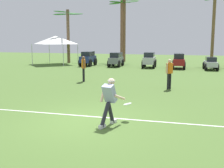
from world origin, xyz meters
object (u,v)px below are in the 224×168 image
Objects in this scene: parked_car_slot_a at (88,58)px; parked_car_slot_b at (116,59)px; parked_car_slot_c at (149,59)px; palm_tree_far_left at (68,31)px; palm_tree_left_of_centre at (122,27)px; teammate_deep at (83,66)px; frisbee_thrower at (109,99)px; parked_car_slot_d at (179,60)px; event_tent at (55,40)px; frisbee_in_flight at (128,104)px; palm_tree_right_of_centre at (124,24)px; teammate_near_sideline at (169,71)px; palm_tree_far_right at (214,22)px; parked_car_slot_e at (211,63)px.

parked_car_slot_a is 2.82m from parked_car_slot_b.
parked_car_slot_b is 3.20m from parked_car_slot_c.
palm_tree_left_of_centre is at bearing 31.33° from palm_tree_far_left.
frisbee_thrower is at bearing -62.37° from teammate_deep.
parked_car_slot_c is (-1.77, 17.83, -0.06)m from frisbee_thrower.
parked_car_slot_c is at bearing 178.30° from parked_car_slot_d.
event_tent is (-6.77, 0.71, 1.79)m from parked_car_slot_b.
parked_car_slot_a reaches higher than parked_car_slot_b.
frisbee_thrower is 0.60× the size of parked_car_slot_a.
parked_car_slot_c reaches higher than frisbee_in_flight.
parked_car_slot_a is at bearing 115.63° from frisbee_in_flight.
palm_tree_right_of_centre is at bearing 49.86° from palm_tree_left_of_centre.
teammate_near_sideline is 1.00× the size of teammate_deep.
palm_tree_left_of_centre is at bearing -130.14° from palm_tree_right_of_centre.
palm_tree_far_right is (2.96, 5.06, 3.54)m from parked_car_slot_d.
palm_tree_right_of_centre reaches higher than parked_car_slot_b.
parked_car_slot_e is (3.56, 17.35, -0.23)m from frisbee_thrower.
parked_car_slot_e is 0.32× the size of palm_tree_far_right.
parked_car_slot_a is 7.34m from palm_tree_right_of_centre.
frisbee_in_flight is 24.23m from palm_tree_right_of_centre.
parked_car_slot_d is (0.89, 17.75, -0.08)m from frisbee_thrower.
palm_tree_left_of_centre reaches higher than parked_car_slot_a.
parked_car_slot_b is at bearing 118.85° from teammate_near_sideline.
parked_car_slot_c is at bearing -1.11° from parked_car_slot_b.
palm_tree_far_left reaches higher than teammate_deep.
palm_tree_far_left is (-3.34, 2.67, 2.74)m from parked_car_slot_a.
parked_car_slot_d is (8.67, 0.02, -0.02)m from parked_car_slot_a.
palm_tree_far_left is at bearing 120.29° from frisbee_in_flight.
parked_car_slot_b is 0.67× the size of event_tent.
parked_car_slot_c is at bearing 174.86° from parked_car_slot_e.
palm_tree_right_of_centre is 8.15m from event_tent.
frisbee_thrower is 17.77m from parked_car_slot_d.
frisbee_thrower is 9.02m from teammate_deep.
palm_tree_right_of_centre is (5.39, 3.39, 0.86)m from palm_tree_far_left.
teammate_near_sideline is at bearing -88.85° from parked_car_slot_d.
parked_car_slot_b is at bearing 107.31° from frisbee_in_flight.
parked_car_slot_e is (3.16, 16.68, 0.04)m from frisbee_in_flight.
teammate_near_sideline is at bearing -103.17° from parked_car_slot_e.
teammate_near_sideline is 16.52m from palm_tree_far_right.
frisbee_thrower is 0.39× the size of event_tent.
palm_tree_far_right is (5.62, 4.98, 3.52)m from parked_car_slot_c.
teammate_deep is 17.17m from palm_tree_far_right.
parked_car_slot_c is at bearing -54.04° from palm_tree_left_of_centre.
parked_car_slot_b is 0.99× the size of parked_car_slot_d.
palm_tree_right_of_centre is at bearing 145.27° from parked_car_slot_e.
parked_car_slot_c is 7.80m from palm_tree_left_of_centre.
palm_tree_far_right is 1.96× the size of event_tent.
palm_tree_left_of_centre reaches higher than teammate_deep.
palm_tree_left_of_centre is (-7.03, 16.70, 3.07)m from teammate_near_sideline.
parked_car_slot_c is 10.16m from event_tent.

